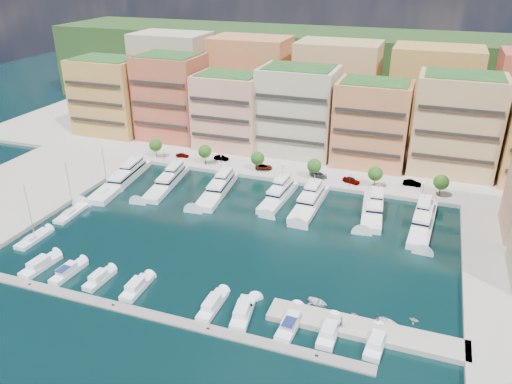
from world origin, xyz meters
TOP-DOWN VIEW (x-y plane):
  - ground at (0.00, 0.00)m, footprint 400.00×400.00m
  - north_quay at (0.00, 62.00)m, footprint 220.00×64.00m
  - hillside at (0.00, 110.00)m, footprint 240.00×40.00m
  - south_pontoon at (-3.00, -30.00)m, footprint 72.00×2.20m
  - finger_pier at (30.00, -22.00)m, footprint 32.00×5.00m
  - apartment_0 at (-66.00, 49.99)m, footprint 22.00×16.50m
  - apartment_1 at (-44.00, 51.99)m, footprint 20.00×16.50m
  - apartment_2 at (-23.00, 49.99)m, footprint 20.00×15.50m
  - apartment_3 at (-2.00, 51.99)m, footprint 22.00×16.50m
  - apartment_4 at (20.00, 49.99)m, footprint 20.00×15.50m
  - apartment_5 at (42.00, 51.99)m, footprint 22.00×16.50m
  - backblock_0 at (-55.00, 74.00)m, footprint 26.00×18.00m
  - backblock_1 at (-25.00, 74.00)m, footprint 26.00×18.00m
  - backblock_2 at (5.00, 74.00)m, footprint 26.00×18.00m
  - backblock_3 at (35.00, 74.00)m, footprint 26.00×18.00m
  - tree_0 at (-40.00, 33.50)m, footprint 3.80×3.80m
  - tree_1 at (-24.00, 33.50)m, footprint 3.80×3.80m
  - tree_2 at (-8.00, 33.50)m, footprint 3.80×3.80m
  - tree_3 at (8.00, 33.50)m, footprint 3.80×3.80m
  - tree_4 at (24.00, 33.50)m, footprint 3.80×3.80m
  - tree_5 at (40.00, 33.50)m, footprint 3.80×3.80m
  - lamppost_0 at (-36.00, 31.20)m, footprint 0.30×0.30m
  - lamppost_1 at (-18.00, 31.20)m, footprint 0.30×0.30m
  - lamppost_2 at (0.00, 31.20)m, footprint 0.30×0.30m
  - lamppost_3 at (18.00, 31.20)m, footprint 0.30×0.30m
  - lamppost_4 at (36.00, 31.20)m, footprint 0.30×0.30m
  - yacht_0 at (-40.35, 16.42)m, footprint 8.07×27.85m
  - yacht_1 at (-28.03, 18.67)m, footprint 7.22×22.81m
  - yacht_2 at (-13.57, 19.01)m, footprint 6.85×22.17m
  - yacht_3 at (2.33, 20.50)m, footprint 5.40×18.77m
  - yacht_4 at (10.52, 19.49)m, footprint 5.53×20.77m
  - yacht_5 at (25.48, 20.42)m, footprint 6.41×19.09m
  - yacht_6 at (36.95, 18.60)m, footprint 5.71×22.93m
  - cruiser_0 at (-32.24, -24.60)m, footprint 3.53×8.93m
  - cruiser_1 at (-25.65, -24.61)m, footprint 2.92×8.47m
  - cruiser_2 at (-18.66, -24.58)m, footprint 2.79×7.32m
  - cruiser_3 at (-10.71, -24.59)m, footprint 2.88×7.88m
  - cruiser_5 at (4.38, -24.60)m, footprint 2.51×8.77m
  - cruiser_6 at (10.00, -24.60)m, footprint 3.92×9.00m
  - cruiser_7 at (18.39, -24.62)m, footprint 3.16×9.10m
  - cruiser_8 at (24.73, -24.58)m, footprint 2.80×7.68m
  - cruiser_9 at (32.13, -24.58)m, footprint 3.14×7.80m
  - sailboat_0 at (-41.00, -16.71)m, footprint 2.81×8.68m
  - sailboat_2 at (-39.23, 7.48)m, footprint 4.54×8.62m
  - sailboat_1 at (-41.13, -3.94)m, footprint 3.28×10.73m
  - tender_1 at (27.88, -18.56)m, footprint 1.65×1.54m
  - tender_3 at (37.33, -16.64)m, footprint 2.04×1.88m
  - tender_2 at (33.26, -18.74)m, footprint 4.29×3.46m
  - tender_0 at (21.17, -17.35)m, footprint 4.19×3.44m
  - car_0 at (-32.58, 35.93)m, footprint 4.12×2.16m
  - car_1 at (-20.77, 37.68)m, footprint 4.37×1.57m
  - car_2 at (-6.79, 35.30)m, footprint 5.25×3.40m
  - car_3 at (8.88, 35.01)m, footprint 5.42×3.25m
  - car_4 at (17.97, 34.09)m, footprint 5.00×3.19m
  - car_5 at (33.15, 37.64)m, footprint 4.64×1.68m
  - person_0 at (26.33, -23.10)m, footprint 0.60×0.77m
  - person_1 at (31.63, -20.00)m, footprint 0.98×0.94m

SIDE VIEW (x-z plane):
  - ground at x=0.00m, z-range 0.00..0.00m
  - north_quay at x=0.00m, z-range -1.00..1.00m
  - hillside at x=0.00m, z-range -29.00..29.00m
  - south_pontoon at x=-3.00m, z-range -0.17..0.17m
  - finger_pier at x=30.00m, z-range -1.00..1.00m
  - sailboat_1 at x=-41.13m, z-range -6.30..6.90m
  - sailboat_0 at x=-41.00m, z-range -6.29..6.91m
  - sailboat_2 at x=-39.23m, z-range -6.28..6.92m
  - tender_1 at x=27.88m, z-range 0.00..0.71m
  - tender_0 at x=21.17m, z-range 0.00..0.76m
  - tender_2 at x=33.26m, z-range 0.00..0.79m
  - tender_3 at x=37.33m, z-range 0.00..0.90m
  - cruiser_5 at x=4.38m, z-range -0.73..1.82m
  - cruiser_0 at x=-32.24m, z-range -0.73..1.82m
  - cruiser_6 at x=10.00m, z-range -0.73..1.82m
  - cruiser_3 at x=-10.71m, z-range -0.73..1.82m
  - cruiser_8 at x=24.73m, z-range -0.73..1.82m
  - cruiser_9 at x=32.13m, z-range -0.73..1.82m
  - cruiser_2 at x=-18.66m, z-range -0.73..1.82m
  - cruiser_7 at x=18.39m, z-range -0.76..1.90m
  - cruiser_1 at x=-25.65m, z-range -0.76..1.90m
  - yacht_4 at x=10.52m, z-range -2.56..4.74m
  - yacht_1 at x=-28.03m, z-range -2.56..4.74m
  - yacht_0 at x=-40.35m, z-range -2.44..4.86m
  - yacht_2 at x=-13.57m, z-range -2.44..4.86m
  - yacht_6 at x=36.95m, z-range -2.44..4.86m
  - yacht_5 at x=25.48m, z-range -2.44..4.86m
  - yacht_3 at x=2.33m, z-range -2.44..4.86m
  - car_0 at x=-32.58m, z-range 1.00..2.34m
  - car_2 at x=-6.79m, z-range 1.00..2.34m
  - car_1 at x=-20.77m, z-range 1.00..2.43m
  - car_3 at x=8.88m, z-range 1.00..2.47m
  - car_5 at x=33.15m, z-range 1.00..2.52m
  - car_4 at x=17.97m, z-range 1.00..2.58m
  - person_1 at x=31.63m, z-range 1.00..2.58m
  - person_0 at x=26.33m, z-range 1.00..2.86m
  - lamppost_0 at x=-36.00m, z-range 1.73..5.93m
  - lamppost_1 at x=-18.00m, z-range 1.73..5.93m
  - lamppost_2 at x=0.00m, z-range 1.73..5.93m
  - lamppost_3 at x=18.00m, z-range 1.73..5.93m
  - lamppost_4 at x=36.00m, z-range 1.73..5.93m
  - tree_0 at x=-40.00m, z-range 1.92..7.57m
  - tree_1 at x=-24.00m, z-range 1.92..7.57m
  - tree_2 at x=-8.00m, z-range 1.92..7.57m
  - tree_3 at x=8.00m, z-range 1.92..7.57m
  - tree_4 at x=24.00m, z-range 1.92..7.57m
  - tree_5 at x=40.00m, z-range 1.92..7.57m
  - apartment_2 at x=-23.00m, z-range 0.91..23.71m
  - apartment_4 at x=20.00m, z-range 0.91..24.71m
  - apartment_0 at x=-66.00m, z-range 0.91..25.71m
  - apartment_3 at x=-2.00m, z-range 0.91..26.71m
  - apartment_5 at x=42.00m, z-range 0.91..27.71m
  - apartment_1 at x=-44.00m, z-range 0.91..27.71m
  - backblock_0 at x=-55.00m, z-range 1.00..31.00m
  - backblock_1 at x=-25.00m, z-range 1.00..31.00m
  - backblock_2 at x=5.00m, z-range 1.00..31.00m
  - backblock_3 at x=35.00m, z-range 1.00..31.00m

